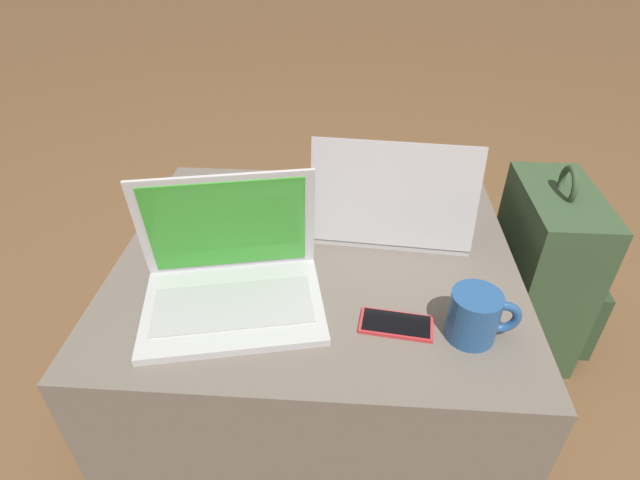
# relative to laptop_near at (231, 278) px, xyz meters

# --- Properties ---
(ground_plane) EXTENTS (14.00, 14.00, 0.00)m
(ground_plane) POSITION_rel_laptop_near_xyz_m (0.16, 0.17, -0.46)
(ground_plane) COLOR brown
(ottoman) EXTENTS (0.93, 0.83, 0.41)m
(ottoman) POSITION_rel_laptop_near_xyz_m (0.16, 0.17, -0.26)
(ottoman) COLOR #3D3832
(ottoman) RESTS_ON ground_plane
(laptop_near) EXTENTS (0.41, 0.33, 0.27)m
(laptop_near) POSITION_rel_laptop_near_xyz_m (0.00, 0.00, 0.00)
(laptop_near) COLOR silver
(laptop_near) RESTS_ON ottoman
(laptop_far) EXTENTS (0.40, 0.28, 0.26)m
(laptop_far) POSITION_rel_laptop_near_xyz_m (0.34, 0.28, -0.00)
(laptop_far) COLOR silver
(laptop_far) RESTS_ON ottoman
(cell_phone) EXTENTS (0.15, 0.09, 0.01)m
(cell_phone) POSITION_rel_laptop_near_xyz_m (0.34, -0.06, -0.05)
(cell_phone) COLOR red
(cell_phone) RESTS_ON ottoman
(backpack) EXTENTS (0.24, 0.35, 0.57)m
(backpack) POSITION_rel_laptop_near_xyz_m (0.79, 0.35, -0.23)
(backpack) COLOR #385133
(backpack) RESTS_ON ground_plane
(coffee_mug) EXTENTS (0.14, 0.10, 0.10)m
(coffee_mug) POSITION_rel_laptop_near_xyz_m (0.48, -0.08, -0.00)
(coffee_mug) COLOR #285693
(coffee_mug) RESTS_ON ottoman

